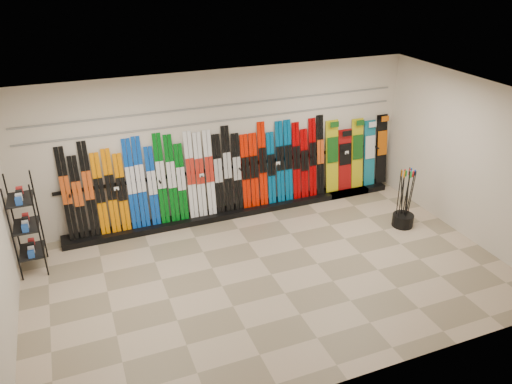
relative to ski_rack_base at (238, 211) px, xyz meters
name	(u,v)px	position (x,y,z in m)	size (l,w,h in m)	color
floor	(271,275)	(-0.22, -2.28, -0.06)	(8.00, 8.00, 0.00)	gray
back_wall	(223,144)	(-0.22, 0.22, 1.44)	(8.00, 8.00, 0.00)	beige
right_wall	(471,161)	(3.78, -2.28, 1.44)	(5.00, 5.00, 0.00)	beige
ceiling	(274,104)	(-0.22, -2.28, 2.94)	(8.00, 8.00, 0.00)	silver
ski_rack_base	(238,211)	(0.00, 0.00, 0.00)	(8.00, 0.40, 0.12)	black
skis	(204,175)	(-0.68, 0.07, 0.90)	(5.37, 0.28, 1.82)	black
snowboards	(356,155)	(2.85, 0.08, 0.82)	(1.56, 0.25, 1.60)	gold
accessory_rack	(26,226)	(-3.97, -0.58, 0.79)	(0.40, 0.60, 1.71)	black
pole_bin	(403,220)	(2.89, -1.71, 0.07)	(0.42, 0.42, 0.25)	black
ski_poles	(405,198)	(2.90, -1.68, 0.55)	(0.33, 0.26, 1.18)	black
slatwall_rail_0	(223,121)	(-0.22, 0.20, 1.94)	(7.60, 0.02, 0.03)	gray
slatwall_rail_1	(222,106)	(-0.22, 0.20, 2.24)	(7.60, 0.02, 0.03)	gray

